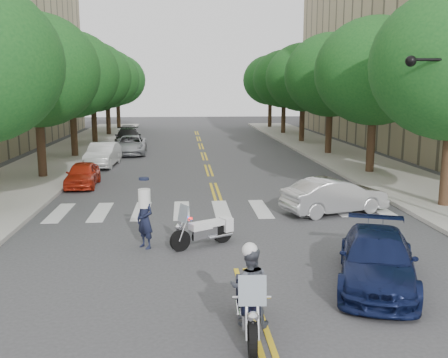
{
  "coord_description": "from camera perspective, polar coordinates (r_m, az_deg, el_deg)",
  "views": [
    {
      "loc": [
        -1.46,
        -12.42,
        4.71
      ],
      "look_at": [
        0.07,
        6.08,
        1.3
      ],
      "focal_mm": 40.0,
      "sensor_mm": 36.0,
      "label": 1
    }
  ],
  "objects": [
    {
      "name": "parked_car_d",
      "position": [
        41.02,
        -10.91,
        4.66
      ],
      "size": [
        2.53,
        5.22,
        1.46
      ],
      "primitive_type": "imported",
      "rotation": [
        0.0,
        0.0,
        0.1
      ],
      "color": "black",
      "rests_on": "ground"
    },
    {
      "name": "tree_r_5",
      "position": [
        59.32,
        5.33,
        11.18
      ],
      "size": [
        6.4,
        6.4,
        8.45
      ],
      "color": "#382316",
      "rests_on": "ground"
    },
    {
      "name": "tree_l_1",
      "position": [
        27.43,
        -20.69,
        11.52
      ],
      "size": [
        6.4,
        6.4,
        8.45
      ],
      "color": "#382316",
      "rests_on": "ground"
    },
    {
      "name": "ground",
      "position": [
        13.36,
        1.89,
        -10.24
      ],
      "size": [
        140.0,
        140.0,
        0.0
      ],
      "primitive_type": "plane",
      "color": "#38383A",
      "rests_on": "ground"
    },
    {
      "name": "convertible",
      "position": [
        19.38,
        12.56,
        -1.88
      ],
      "size": [
        4.31,
        2.57,
        1.34
      ],
      "primitive_type": "imported",
      "rotation": [
        0.0,
        0.0,
        1.87
      ],
      "color": "#B2B2B4",
      "rests_on": "ground"
    },
    {
      "name": "parked_car_b",
      "position": [
        31.06,
        -13.67,
        2.72
      ],
      "size": [
        1.75,
        4.4,
        1.43
      ],
      "primitive_type": "imported",
      "rotation": [
        0.0,
        0.0,
        -0.06
      ],
      "color": "silver",
      "rests_on": "ground"
    },
    {
      "name": "tree_r_1",
      "position": [
        28.35,
        16.84,
        11.68
      ],
      "size": [
        6.4,
        6.4,
        8.45
      ],
      "color": "#382316",
      "rests_on": "ground"
    },
    {
      "name": "parked_car_c",
      "position": [
        36.34,
        -10.64,
        3.84
      ],
      "size": [
        2.38,
        4.85,
        1.33
      ],
      "primitive_type": "imported",
      "rotation": [
        0.0,
        0.0,
        0.04
      ],
      "color": "#989A9F",
      "rests_on": "ground"
    },
    {
      "name": "motorcycle_police",
      "position": [
        9.86,
        2.9,
        -12.85
      ],
      "size": [
        0.8,
        2.27,
        1.84
      ],
      "rotation": [
        0.0,
        0.0,
        3.08
      ],
      "color": "black",
      "rests_on": "ground"
    },
    {
      "name": "sidewalk_left",
      "position": [
        35.65,
        -17.74,
        2.44
      ],
      "size": [
        5.0,
        60.0,
        0.15
      ],
      "primitive_type": "cube",
      "color": "#9E9991",
      "rests_on": "ground"
    },
    {
      "name": "tree_l_5",
      "position": [
        58.88,
        -12.12,
        11.01
      ],
      "size": [
        6.4,
        6.4,
        8.45
      ],
      "color": "#382316",
      "rests_on": "ground"
    },
    {
      "name": "parked_car_e",
      "position": [
        45.38,
        -10.89,
        5.22
      ],
      "size": [
        2.12,
        4.54,
        1.5
      ],
      "primitive_type": "imported",
      "rotation": [
        0.0,
        0.0,
        0.08
      ],
      "color": "#9C9BA0",
      "rests_on": "ground"
    },
    {
      "name": "parked_car_a",
      "position": [
        24.95,
        -15.85,
        0.51
      ],
      "size": [
        1.5,
        3.52,
        1.19
      ],
      "primitive_type": "imported",
      "rotation": [
        0.0,
        0.0,
        0.03
      ],
      "color": "red",
      "rests_on": "ground"
    },
    {
      "name": "tree_l_4",
      "position": [
        50.95,
        -13.27,
        11.09
      ],
      "size": [
        6.4,
        6.4,
        8.45
      ],
      "color": "#382316",
      "rests_on": "ground"
    },
    {
      "name": "motorcycle_parked",
      "position": [
        15.11,
        -1.93,
        -5.87
      ],
      "size": [
        1.95,
        1.27,
        1.37
      ],
      "rotation": [
        0.0,
        0.0,
        2.09
      ],
      "color": "black",
      "rests_on": "ground"
    },
    {
      "name": "sidewalk_right",
      "position": [
        36.42,
        12.84,
        2.84
      ],
      "size": [
        5.0,
        60.0,
        0.15
      ],
      "primitive_type": "cube",
      "color": "#9E9991",
      "rests_on": "ground"
    },
    {
      "name": "tree_l_3",
      "position": [
        43.06,
        -14.84,
        11.2
      ],
      "size": [
        6.4,
        6.4,
        8.45
      ],
      "color": "#382316",
      "rests_on": "ground"
    },
    {
      "name": "tree_r_2",
      "position": [
        35.92,
        12.11,
        11.53
      ],
      "size": [
        6.4,
        6.4,
        8.45
      ],
      "color": "#382316",
      "rests_on": "ground"
    },
    {
      "name": "tree_r_4",
      "position": [
        51.46,
        6.9,
        11.28
      ],
      "size": [
        6.4,
        6.4,
        8.45
      ],
      "color": "#382316",
      "rests_on": "ground"
    },
    {
      "name": "sedan_blue",
      "position": [
        12.73,
        17.1,
        -8.77
      ],
      "size": [
        3.13,
        4.69,
        1.26
      ],
      "primitive_type": "imported",
      "rotation": [
        0.0,
        0.0,
        -0.34
      ],
      "color": "#0F173E",
      "rests_on": "ground"
    },
    {
      "name": "officer_standing",
      "position": [
        14.97,
        -9.01,
        -4.63
      ],
      "size": [
        0.73,
        0.74,
        1.72
      ],
      "primitive_type": "imported",
      "rotation": [
        0.0,
        0.0,
        -0.82
      ],
      "color": "black",
      "rests_on": "ground"
    },
    {
      "name": "tree_r_3",
      "position": [
        43.65,
        9.04,
        11.39
      ],
      "size": [
        6.4,
        6.4,
        8.45
      ],
      "color": "#382316",
      "rests_on": "ground"
    },
    {
      "name": "tree_l_2",
      "position": [
        35.2,
        -17.11,
        11.34
      ],
      "size": [
        6.4,
        6.4,
        8.45
      ],
      "color": "#382316",
      "rests_on": "ground"
    }
  ]
}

